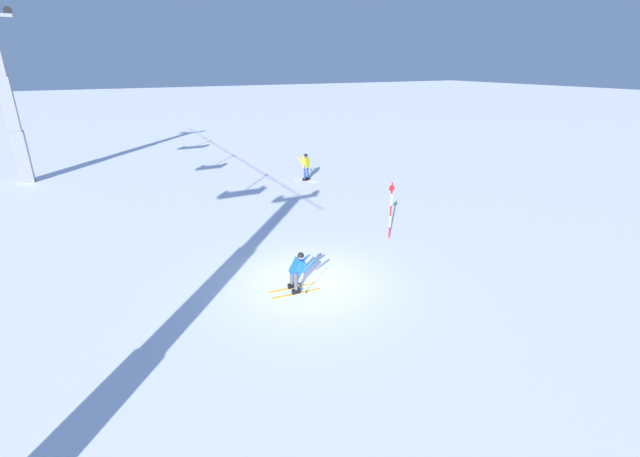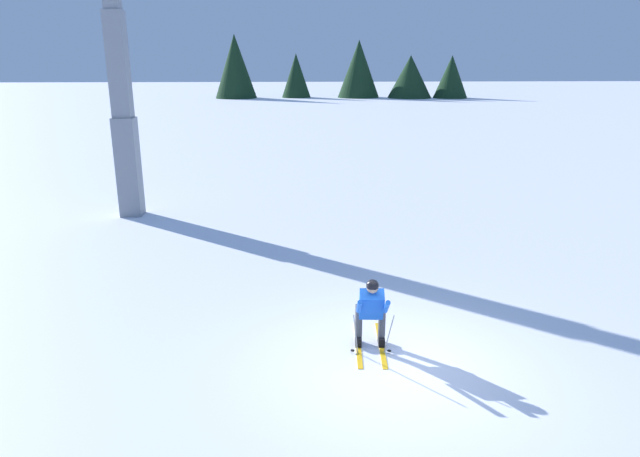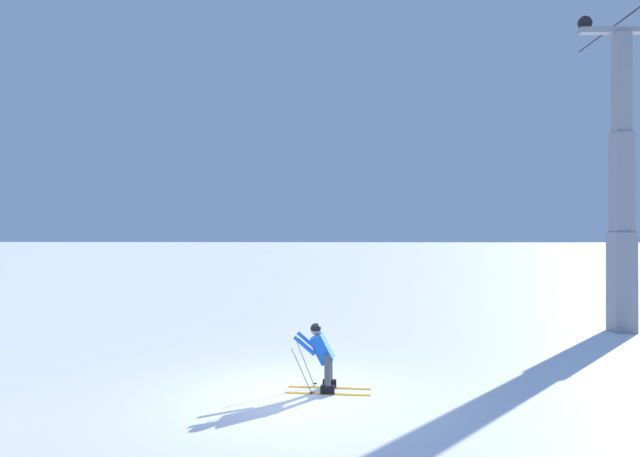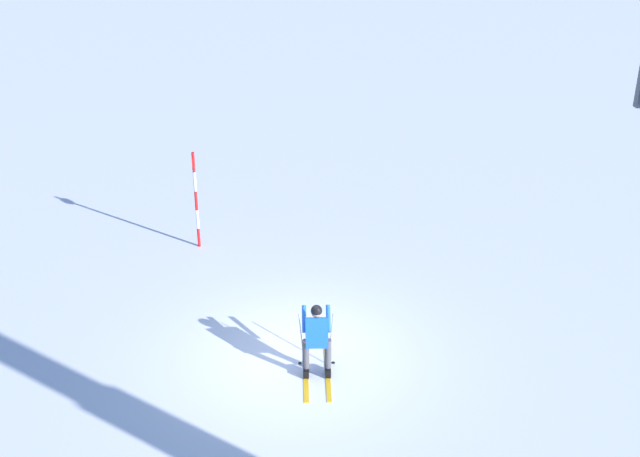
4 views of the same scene
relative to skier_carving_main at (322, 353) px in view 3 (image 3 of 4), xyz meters
name	(u,v)px [view 3 (image 3 of 4)]	position (x,y,z in m)	size (l,w,h in m)	color
ground_plane	(291,396)	(0.35, -0.60, -0.77)	(260.00, 260.00, 0.00)	white
skier_carving_main	(322,353)	(0.00, 0.00, 0.00)	(0.73, 1.74, 1.48)	yellow
lift_tower_near	(622,198)	(-6.62, 9.44, 3.52)	(0.68, 2.75, 10.17)	gray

